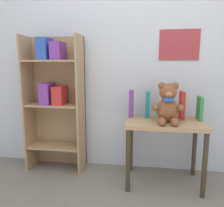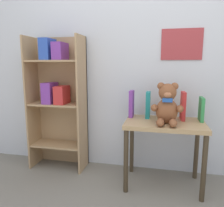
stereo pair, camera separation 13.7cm
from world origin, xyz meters
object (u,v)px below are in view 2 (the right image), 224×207
object	(u,v)px
book_standing_green	(201,109)
teddy_bear	(167,105)
display_table	(164,132)
book_standing_orange	(165,105)
book_standing_purple	(131,104)
book_standing_red	(183,106)
bookshelf_side	(58,95)
book_standing_teal	(148,105)

from	to	relation	value
book_standing_green	teddy_bear	bearing A→B (deg)	-151.11
display_table	teddy_bear	world-z (taller)	teddy_bear
book_standing_orange	book_standing_purple	bearing A→B (deg)	177.33
book_standing_purple	book_standing_red	xyz separation A→B (m)	(0.46, -0.01, 0.00)
bookshelf_side	book_standing_green	world-z (taller)	bookshelf_side
bookshelf_side	book_standing_teal	world-z (taller)	bookshelf_side
book_standing_teal	book_standing_purple	bearing A→B (deg)	179.05
book_standing_orange	teddy_bear	bearing A→B (deg)	-89.32
book_standing_orange	display_table	bearing A→B (deg)	-92.71
display_table	book_standing_green	xyz separation A→B (m)	(0.30, 0.09, 0.19)
bookshelf_side	teddy_bear	bearing A→B (deg)	-12.36
book_standing_green	display_table	bearing A→B (deg)	-162.62
bookshelf_side	book_standing_orange	xyz separation A→B (m)	(1.07, -0.06, -0.05)
book_standing_teal	book_standing_red	distance (m)	0.30
book_standing_red	book_standing_purple	bearing A→B (deg)	176.18
book_standing_teal	book_standing_orange	size ratio (longest dim) A/B	0.94
book_standing_purple	book_standing_red	distance (m)	0.46
teddy_bear	book_standing_red	size ratio (longest dim) A/B	1.37
teddy_bear	book_standing_orange	bearing A→B (deg)	93.39
teddy_bear	book_standing_red	world-z (taller)	teddy_bear
book_standing_purple	book_standing_green	distance (m)	0.61
teddy_bear	book_standing_red	xyz separation A→B (m)	(0.14, 0.17, -0.03)
bookshelf_side	book_standing_teal	size ratio (longest dim) A/B	5.60
display_table	book_standing_purple	distance (m)	0.39
book_standing_purple	book_standing_orange	bearing A→B (deg)	2.13
book_standing_orange	book_standing_red	world-z (taller)	book_standing_orange
display_table	book_standing_green	size ratio (longest dim) A/B	3.24
book_standing_orange	book_standing_green	xyz separation A→B (m)	(0.30, -0.02, -0.02)
book_standing_teal	book_standing_orange	world-z (taller)	book_standing_orange
book_standing_purple	book_standing_teal	xyz separation A→B (m)	(0.15, -0.00, -0.00)
book_standing_green	book_standing_red	bearing A→B (deg)	177.79
book_standing_purple	book_standing_orange	world-z (taller)	book_standing_orange
book_standing_orange	book_standing_red	size ratio (longest dim) A/B	1.02
book_standing_purple	book_standing_red	size ratio (longest dim) A/B	0.99
book_standing_purple	book_standing_green	world-z (taller)	book_standing_purple
display_table	book_standing_purple	xyz separation A→B (m)	(-0.30, 0.11, 0.21)
book_standing_orange	book_standing_green	distance (m)	0.31
display_table	book_standing_teal	world-z (taller)	book_standing_teal
bookshelf_side	book_standing_green	size ratio (longest dim) A/B	6.51
book_standing_purple	book_standing_orange	distance (m)	0.30
bookshelf_side	book_standing_green	distance (m)	1.38
teddy_bear	book_standing_purple	size ratio (longest dim) A/B	1.38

